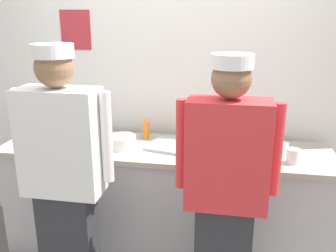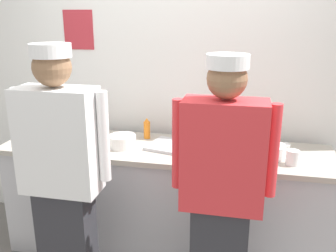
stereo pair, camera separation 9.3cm
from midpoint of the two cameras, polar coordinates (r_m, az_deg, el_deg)
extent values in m
cube|color=white|center=(3.21, 0.12, 6.60)|extent=(4.05, 0.10, 2.68)
cube|color=#B72D38|center=(3.37, -14.95, 14.20)|extent=(0.27, 0.01, 0.33)
cube|color=#B2B2B7|center=(3.08, -1.43, -11.74)|extent=(2.53, 0.61, 0.88)
cube|color=#A8A093|center=(2.89, -1.50, -3.72)|extent=(2.58, 0.67, 0.04)
cube|color=#2D2D33|center=(2.68, -15.91, -17.78)|extent=(0.35, 0.20, 0.84)
cube|color=white|center=(2.35, -17.37, -2.42)|extent=(0.49, 0.24, 0.66)
cylinder|color=white|center=(2.51, -22.73, -0.94)|extent=(0.07, 0.07, 0.57)
cylinder|color=white|center=(2.26, -10.66, -1.78)|extent=(0.07, 0.07, 0.57)
sphere|color=#8C6647|center=(2.24, -18.39, 8.55)|extent=(0.23, 0.23, 0.23)
cylinder|color=white|center=(2.23, -18.62, 11.00)|extent=(0.24, 0.24, 0.08)
cube|color=red|center=(2.14, 7.99, -4.42)|extent=(0.48, 0.24, 0.65)
cylinder|color=red|center=(2.19, 0.90, -2.84)|extent=(0.07, 0.07, 0.55)
cylinder|color=red|center=(2.18, 15.30, -3.60)|extent=(0.07, 0.07, 0.55)
sphere|color=#8C6647|center=(2.03, 8.50, 7.27)|extent=(0.22, 0.22, 0.22)
cylinder|color=white|center=(2.01, 8.62, 9.92)|extent=(0.23, 0.23, 0.08)
cylinder|color=white|center=(2.80, 14.47, -4.40)|extent=(0.23, 0.23, 0.01)
cylinder|color=white|center=(2.80, 14.49, -4.17)|extent=(0.23, 0.23, 0.01)
cylinder|color=white|center=(2.79, 14.51, -3.94)|extent=(0.23, 0.23, 0.01)
cylinder|color=white|center=(2.79, 14.53, -3.71)|extent=(0.23, 0.23, 0.01)
cylinder|color=white|center=(2.78, 14.55, -3.48)|extent=(0.23, 0.23, 0.01)
cylinder|color=white|center=(2.78, 14.56, -3.25)|extent=(0.23, 0.23, 0.01)
cylinder|color=white|center=(2.78, 14.58, -3.02)|extent=(0.23, 0.23, 0.01)
cylinder|color=white|center=(2.77, 14.60, -2.79)|extent=(0.23, 0.23, 0.01)
cylinder|color=white|center=(2.91, -8.02, -3.23)|extent=(0.21, 0.21, 0.01)
cylinder|color=white|center=(2.90, -8.03, -3.01)|extent=(0.21, 0.21, 0.01)
cylinder|color=white|center=(2.90, -8.04, -2.79)|extent=(0.21, 0.21, 0.01)
cylinder|color=white|center=(2.89, -8.05, -2.56)|extent=(0.21, 0.21, 0.01)
cylinder|color=white|center=(2.89, -8.06, -2.34)|extent=(0.21, 0.21, 0.01)
cylinder|color=white|center=(2.89, -8.07, -2.11)|extent=(0.21, 0.21, 0.01)
cylinder|color=white|center=(2.88, -8.08, -1.89)|extent=(0.21, 0.21, 0.01)
cylinder|color=white|center=(2.88, -8.09, -1.66)|extent=(0.21, 0.21, 0.01)
cylinder|color=#B7BABF|center=(3.18, -17.31, -1.01)|extent=(0.40, 0.40, 0.12)
cube|color=#B7BABF|center=(2.86, 0.75, -3.27)|extent=(0.52, 0.41, 0.02)
cylinder|color=orange|center=(3.08, -4.30, -0.68)|extent=(0.05, 0.05, 0.14)
cone|color=orange|center=(3.05, -4.33, 0.91)|extent=(0.05, 0.05, 0.04)
cylinder|color=red|center=(2.67, 7.72, -3.30)|extent=(0.05, 0.05, 0.17)
cone|color=red|center=(2.64, 7.80, -1.25)|extent=(0.05, 0.05, 0.04)
cylinder|color=#56A333|center=(2.83, 10.23, -2.38)|extent=(0.05, 0.05, 0.15)
cone|color=#56A333|center=(2.80, 10.33, -0.59)|extent=(0.04, 0.04, 0.04)
cylinder|color=white|center=(2.99, 16.62, -2.87)|extent=(0.09, 0.09, 0.04)
cylinder|color=orange|center=(2.99, 16.65, -2.58)|extent=(0.07, 0.07, 0.01)
cylinder|color=white|center=(2.89, -13.83, -3.29)|extent=(0.09, 0.09, 0.05)
cylinder|color=#5B932D|center=(2.89, -13.85, -2.95)|extent=(0.07, 0.07, 0.01)
cylinder|color=white|center=(2.87, 18.09, -3.93)|extent=(0.08, 0.08, 0.04)
cylinder|color=#5B932D|center=(2.86, 18.11, -3.69)|extent=(0.07, 0.07, 0.01)
cylinder|color=white|center=(3.13, -7.19, -1.43)|extent=(0.08, 0.08, 0.04)
cylinder|color=#5B932D|center=(3.13, -7.20, -1.18)|extent=(0.07, 0.07, 0.01)
cylinder|color=white|center=(2.70, 17.87, -4.46)|extent=(0.09, 0.09, 0.11)
cube|color=#B7BABF|center=(2.86, 7.13, -3.55)|extent=(0.19, 0.03, 0.01)
cube|color=black|center=(2.87, 4.44, -3.33)|extent=(0.09, 0.03, 0.02)
camera|label=1|loc=(0.05, -90.94, -0.29)|focal=39.30mm
camera|label=2|loc=(0.05, 89.06, 0.29)|focal=39.30mm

